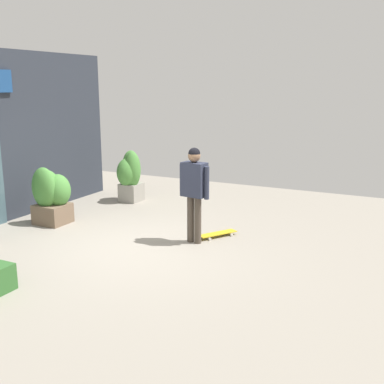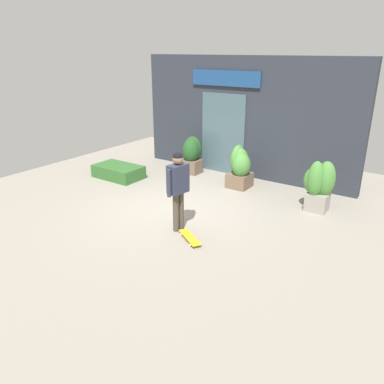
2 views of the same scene
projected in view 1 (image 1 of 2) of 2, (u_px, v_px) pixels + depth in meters
name	position (u px, v px, depth m)	size (l,w,h in m)	color
ground_plane	(134.00, 247.00, 8.57)	(12.00, 12.00, 0.00)	gray
skateboarder	(194.00, 185.00, 8.58)	(0.32, 0.62, 1.78)	#4C4238
skateboard	(218.00, 234.00, 9.12)	(0.78, 0.59, 0.08)	gold
planter_box_left	(130.00, 174.00, 11.77)	(0.74, 0.60, 1.28)	gray
planter_box_right	(51.00, 195.00, 9.88)	(0.65, 0.74, 1.22)	brown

